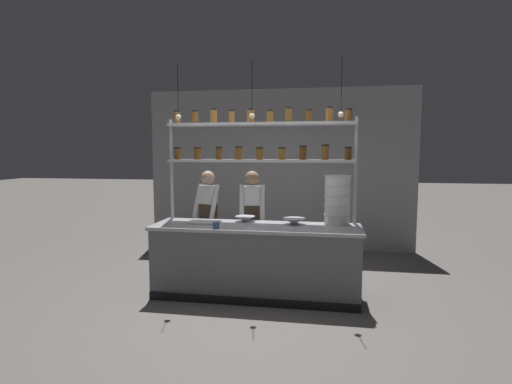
{
  "coord_description": "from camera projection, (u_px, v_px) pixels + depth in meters",
  "views": [
    {
      "loc": [
        0.84,
        -4.94,
        1.85
      ],
      "look_at": [
        -0.03,
        0.2,
        1.33
      ],
      "focal_mm": 28.0,
      "sensor_mm": 36.0,
      "label": 1
    }
  ],
  "objects": [
    {
      "name": "ground_plane",
      "position": [
        256.0,
        295.0,
        5.17
      ],
      "size": [
        40.0,
        40.0,
        0.0
      ],
      "primitive_type": "plane",
      "color": "slate"
    },
    {
      "name": "back_wall",
      "position": [
        279.0,
        170.0,
        7.61
      ],
      "size": [
        5.05,
        0.12,
        3.02
      ],
      "primitive_type": "cube",
      "color": "#939399",
      "rests_on": "ground_plane"
    },
    {
      "name": "prep_counter",
      "position": [
        256.0,
        261.0,
        5.12
      ],
      "size": [
        2.65,
        0.76,
        0.92
      ],
      "color": "slate",
      "rests_on": "ground_plane"
    },
    {
      "name": "spice_shelf_unit",
      "position": [
        260.0,
        146.0,
        5.3
      ],
      "size": [
        2.54,
        0.28,
        2.43
      ],
      "color": "#B7BABF",
      "rests_on": "ground_plane"
    },
    {
      "name": "chef_left",
      "position": [
        208.0,
        216.0,
        5.94
      ],
      "size": [
        0.41,
        0.34,
        1.57
      ],
      "rotation": [
        0.0,
        0.0,
        -0.29
      ],
      "color": "black",
      "rests_on": "ground_plane"
    },
    {
      "name": "chef_center",
      "position": [
        252.0,
        218.0,
        5.76
      ],
      "size": [
        0.39,
        0.31,
        1.58
      ],
      "rotation": [
        0.0,
        0.0,
        0.16
      ],
      "color": "black",
      "rests_on": "ground_plane"
    },
    {
      "name": "container_stack",
      "position": [
        337.0,
        200.0,
        5.12
      ],
      "size": [
        0.34,
        0.34,
        0.64
      ],
      "color": "white",
      "rests_on": "prep_counter"
    },
    {
      "name": "cutting_board",
      "position": [
        204.0,
        222.0,
        5.22
      ],
      "size": [
        0.4,
        0.26,
        0.02
      ],
      "color": "silver",
      "rests_on": "prep_counter"
    },
    {
      "name": "prep_bowl_near_left",
      "position": [
        294.0,
        221.0,
        5.14
      ],
      "size": [
        0.3,
        0.3,
        0.08
      ],
      "color": "silver",
      "rests_on": "prep_counter"
    },
    {
      "name": "prep_bowl_center_front",
      "position": [
        245.0,
        219.0,
        5.35
      ],
      "size": [
        0.27,
        0.27,
        0.07
      ],
      "color": "silver",
      "rests_on": "prep_counter"
    },
    {
      "name": "serving_cup_front",
      "position": [
        216.0,
        225.0,
        4.86
      ],
      "size": [
        0.08,
        0.08,
        0.08
      ],
      "color": "#334C70",
      "rests_on": "prep_counter"
    },
    {
      "name": "pendant_light_row",
      "position": [
        255.0,
        113.0,
        4.94
      ],
      "size": [
        2.11,
        0.07,
        0.71
      ],
      "color": "black"
    }
  ]
}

